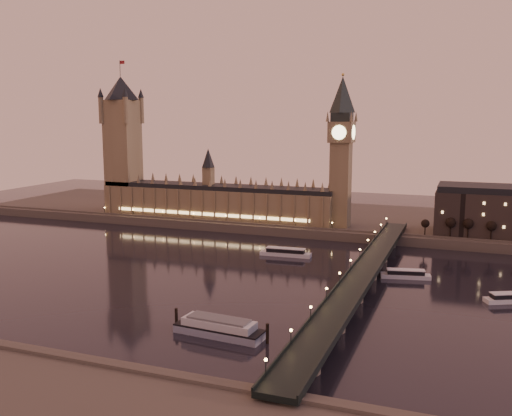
{
  "coord_description": "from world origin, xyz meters",
  "views": [
    {
      "loc": [
        137.01,
        -262.85,
        81.65
      ],
      "look_at": [
        24.5,
        35.0,
        30.26
      ],
      "focal_mm": 40.0,
      "sensor_mm": 36.0,
      "label": 1
    }
  ],
  "objects": [
    {
      "name": "bare_tree_0",
      "position": [
        112.72,
        109.0,
        14.27
      ],
      "size": [
        5.46,
        5.46,
        11.11
      ],
      "color": "black",
      "rests_on": "ground"
    },
    {
      "name": "victoria_tower",
      "position": [
        -120.0,
        121.0,
        65.79
      ],
      "size": [
        31.68,
        31.68,
        118.0
      ],
      "color": "brown",
      "rests_on": "ground"
    },
    {
      "name": "ground",
      "position": [
        0.0,
        0.0,
        0.0
      ],
      "size": [
        700.0,
        700.0,
        0.0
      ],
      "primitive_type": "plane",
      "color": "black",
      "rests_on": "ground"
    },
    {
      "name": "big_ben",
      "position": [
        53.99,
        120.99,
        63.95
      ],
      "size": [
        17.68,
        17.68,
        104.0
      ],
      "color": "brown",
      "rests_on": "ground"
    },
    {
      "name": "moored_barge",
      "position": [
        51.82,
        -76.7,
        3.12
      ],
      "size": [
        40.21,
        12.53,
        7.39
      ],
      "rotation": [
        0.0,
        0.0,
        -0.08
      ],
      "color": "#818CA5",
      "rests_on": "ground"
    },
    {
      "name": "bare_tree_2",
      "position": [
        138.91,
        109.0,
        14.27
      ],
      "size": [
        5.46,
        5.46,
        11.11
      ],
      "color": "black",
      "rests_on": "ground"
    },
    {
      "name": "far_embankment",
      "position": [
        30.0,
        165.0,
        3.0
      ],
      "size": [
        560.0,
        130.0,
        6.0
      ],
      "primitive_type": "cube",
      "color": "#423D35",
      "rests_on": "ground"
    },
    {
      "name": "cruise_boat_a",
      "position": [
        37.52,
        50.06,
        2.14
      ],
      "size": [
        30.67,
        8.49,
        4.85
      ],
      "rotation": [
        0.0,
        0.0,
        0.06
      ],
      "color": "silver",
      "rests_on": "ground"
    },
    {
      "name": "cruise_boat_b",
      "position": [
        109.09,
        27.13,
        2.01
      ],
      "size": [
        25.48,
        11.09,
        4.57
      ],
      "rotation": [
        0.0,
        0.0,
        0.2
      ],
      "color": "silver",
      "rests_on": "ground"
    },
    {
      "name": "cruise_boat_c",
      "position": [
        156.34,
        4.26,
        1.93
      ],
      "size": [
        22.24,
        15.03,
        4.38
      ],
      "rotation": [
        0.0,
        0.0,
        0.46
      ],
      "color": "silver",
      "rests_on": "ground"
    },
    {
      "name": "palace_of_westminster",
      "position": [
        -40.12,
        120.99,
        21.71
      ],
      "size": [
        180.0,
        26.62,
        52.0
      ],
      "color": "brown",
      "rests_on": "ground"
    },
    {
      "name": "bare_tree_3",
      "position": [
        152.01,
        109.0,
        14.27
      ],
      "size": [
        5.46,
        5.46,
        11.11
      ],
      "color": "black",
      "rests_on": "ground"
    },
    {
      "name": "westminster_bridge",
      "position": [
        91.61,
        0.0,
        5.52
      ],
      "size": [
        13.2,
        260.0,
        15.3
      ],
      "color": "black",
      "rests_on": "ground"
    },
    {
      "name": "bare_tree_1",
      "position": [
        125.82,
        109.0,
        14.27
      ],
      "size": [
        5.46,
        5.46,
        11.11
      ],
      "color": "black",
      "rests_on": "ground"
    }
  ]
}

